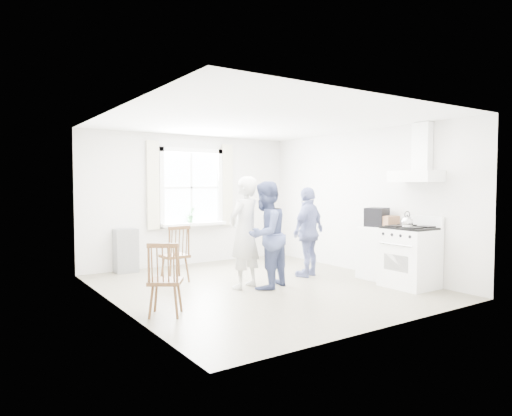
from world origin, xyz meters
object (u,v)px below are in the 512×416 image
Objects in this scene: windsor_chair_b at (164,271)px; person_mid at (266,235)px; low_cabinet at (378,253)px; windsor_chair_a at (177,248)px; gas_stove at (410,257)px; person_right at (308,232)px; stereo_stack at (377,217)px; person_left at (244,232)px.

windsor_chair_b is 0.56× the size of person_mid.
windsor_chair_a reaches higher than low_cabinet.
windsor_chair_b is at bearing -178.66° from low_cabinet.
gas_stove is at bearing -38.52° from windsor_chair_a.
gas_stove is 1.74m from person_right.
stereo_stack reaches higher than windsor_chair_b.
low_cabinet is at bearing 114.34° from person_right.
person_right is (-0.83, 0.84, 0.33)m from low_cabinet.
gas_stove is 1.24× the size of low_cabinet.
low_cabinet is 2.06× the size of stereo_stack.
gas_stove is at bearing -95.68° from low_cabinet.
low_cabinet is at bearing -25.14° from stereo_stack.
person_right reaches higher than windsor_chair_b.
person_left is at bearing -51.39° from windsor_chair_a.
windsor_chair_b is at bearing -178.48° from stereo_stack.
stereo_stack is at bearing 154.86° from low_cabinet.
windsor_chair_b is at bearing -3.62° from person_right.
person_left reaches higher than person_mid.
windsor_chair_a is (-2.97, 1.61, 0.13)m from low_cabinet.
windsor_chair_b is at bearing 5.85° from person_left.
stereo_stack is at bearing 86.39° from gas_stove.
person_left reaches higher than low_cabinet.
gas_stove is 0.71× the size of person_right.
windsor_chair_b is at bearing -118.98° from windsor_chair_a.
person_mid is (-1.92, 1.20, 0.35)m from gas_stove.
low_cabinet is at bearing 142.79° from person_left.
low_cabinet is 3.91m from windsor_chair_b.
person_mid reaches higher than stereo_stack.
person_mid is (1.92, 0.60, 0.27)m from windsor_chair_b.
gas_stove reaches higher than windsor_chair_b.
person_mid is at bearing 122.48° from person_left.
low_cabinet is at bearing 1.34° from windsor_chair_b.
person_left is (1.66, 0.80, 0.30)m from windsor_chair_b.
stereo_stack is 3.92m from windsor_chair_b.
gas_stove is 0.64× the size of person_left.
windsor_chair_a is 2.28m from person_right.
low_cabinet is 0.57× the size of person_right.
person_right is at bearing 134.78° from low_cabinet.
person_right is at bearing 171.26° from person_mid.
low_cabinet is 0.61m from stereo_stack.
person_right is (-0.76, 1.54, 0.30)m from gas_stove.
windsor_chair_a reaches higher than windsor_chair_b.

